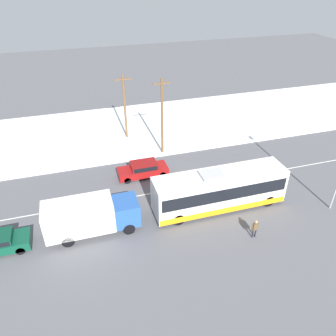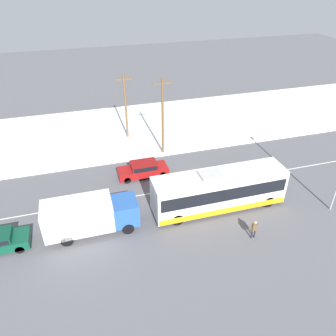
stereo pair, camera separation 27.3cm
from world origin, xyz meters
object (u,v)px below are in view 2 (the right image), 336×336
(box_truck, at_px, (89,215))
(pedestrian_at_stop, at_px, (254,228))
(sedan_car, at_px, (143,169))
(utility_pole_roadside, at_px, (163,116))
(city_bus, at_px, (219,190))
(utility_pole_snowlot, at_px, (126,106))

(box_truck, relative_size, pedestrian_at_stop, 4.29)
(pedestrian_at_stop, bearing_deg, sedan_car, 119.90)
(box_truck, relative_size, utility_pole_roadside, 0.85)
(city_bus, bearing_deg, box_truck, -179.99)
(pedestrian_at_stop, bearing_deg, city_bus, 104.64)
(box_truck, height_order, sedan_car, box_truck)
(sedan_car, bearing_deg, city_bus, 127.89)
(sedan_car, bearing_deg, utility_pole_roadside, -128.86)
(city_bus, xyz_separation_m, utility_pole_snowlot, (-4.92, 14.69, 2.18))
(box_truck, height_order, utility_pole_snowlot, utility_pole_snowlot)
(box_truck, relative_size, sedan_car, 1.47)
(city_bus, bearing_deg, sedan_car, 127.89)
(box_truck, bearing_deg, utility_pole_snowlot, 69.42)
(city_bus, relative_size, sedan_car, 2.33)
(sedan_car, distance_m, utility_pole_roadside, 5.86)
(sedan_car, xyz_separation_m, utility_pole_snowlot, (0.01, 8.36, 3.09))
(sedan_car, bearing_deg, pedestrian_at_stop, 119.90)
(city_bus, xyz_separation_m, utility_pole_roadside, (-1.96, 10.01, 2.56))
(city_bus, xyz_separation_m, box_truck, (-10.43, -0.00, -0.10))
(sedan_car, relative_size, pedestrian_at_stop, 2.91)
(utility_pole_snowlot, bearing_deg, box_truck, -110.58)
(city_bus, distance_m, sedan_car, 8.07)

